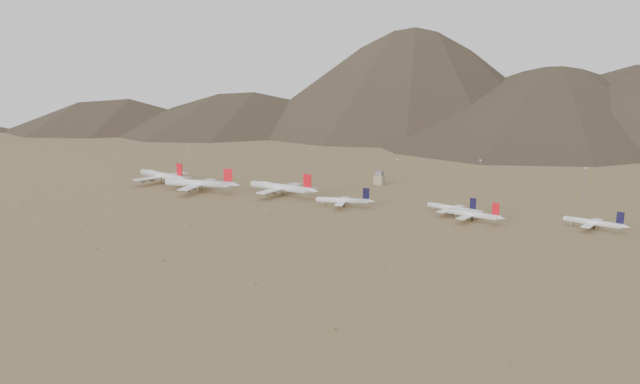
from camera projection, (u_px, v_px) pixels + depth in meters
The scene contains 16 objects.
ground at pixel (278, 208), 453.86m from camera, with size 3000.00×3000.00×0.00m, color #997F4F.
mountain_ridge at pixel (520, 42), 1206.30m from camera, with size 4400.00×1000.00×300.00m.
widebody_west at pixel (162, 176), 549.03m from camera, with size 66.85×52.64×20.22m.
widebody_centre at pixel (199, 183), 511.36m from camera, with size 67.28×52.71×20.21m.
widebody_east at pixel (281, 187), 495.50m from camera, with size 66.05×51.01×19.63m.
narrowbody_a at pixel (344, 200), 455.73m from camera, with size 43.07×31.89×14.59m.
narrowbody_b at pixel (453, 208), 430.92m from camera, with size 41.25×30.44×13.90m.
narrowbody_c at pixel (473, 214), 412.49m from camera, with size 43.35×31.65×14.42m.
narrowbody_d at pixel (595, 223), 391.32m from camera, with size 40.13×29.40×13.39m.
control_tower at pixel (379, 179), 543.33m from camera, with size 8.00×8.00×12.00m.
mast_far_west at pixel (188, 155), 630.13m from camera, with size 2.00×0.60×25.70m.
mast_west at pixel (309, 161), 587.70m from camera, with size 2.00×0.60×25.70m.
mast_centre at pixel (397, 172), 521.39m from camera, with size 2.00×0.60×25.70m.
mast_east at pixel (480, 174), 515.42m from camera, with size 2.00×0.60×25.70m.
mast_far_east at pixel (584, 182), 476.14m from camera, with size 2.00×0.60×25.70m.
desert_scrub at pixel (140, 232), 384.07m from camera, with size 389.96×178.63×0.91m.
Camera 1 is at (233.19, -377.93, 99.19)m, focal length 35.00 mm.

